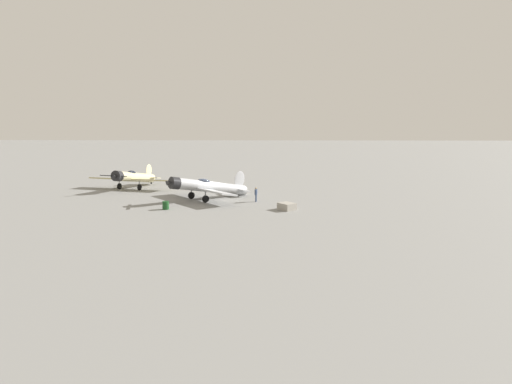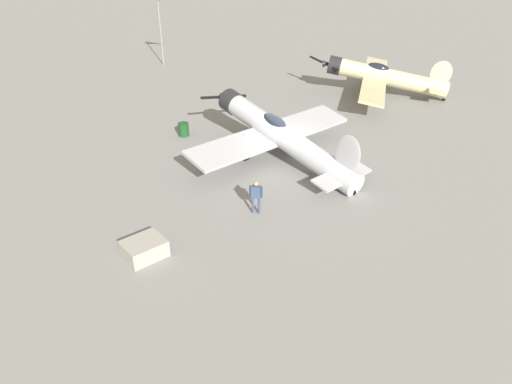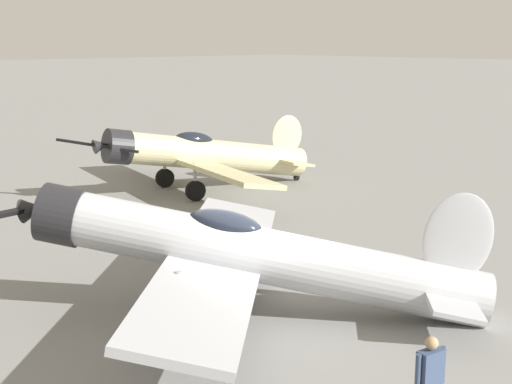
{
  "view_description": "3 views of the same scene",
  "coord_description": "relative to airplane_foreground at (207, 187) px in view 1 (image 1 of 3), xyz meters",
  "views": [
    {
      "loc": [
        -6.87,
        46.7,
        8.37
      ],
      "look_at": [
        -5.26,
        1.59,
        1.1
      ],
      "focal_mm": 28.75,
      "sensor_mm": 36.0,
      "label": 1
    },
    {
      "loc": [
        -23.69,
        1.36,
        11.57
      ],
      "look_at": [
        -5.26,
        1.59,
        1.1
      ],
      "focal_mm": 33.34,
      "sensor_mm": 36.0,
      "label": 2
    },
    {
      "loc": [
        -10.99,
        10.84,
        6.18
      ],
      "look_at": [
        4.61,
        -3.98,
        1.6
      ],
      "focal_mm": 50.5,
      "sensor_mm": 36.0,
      "label": 3
    }
  ],
  "objects": [
    {
      "name": "equipment_crate",
      "position": [
        -8.92,
        5.64,
        -1.12
      ],
      "size": [
        2.01,
        2.04,
        0.7
      ],
      "rotation": [
        0.0,
        0.0,
        5.42
      ],
      "color": "#9E998E",
      "rests_on": "ground_plane"
    },
    {
      "name": "airplane_foreground",
      "position": [
        0.0,
        0.0,
        0.0
      ],
      "size": [
        9.65,
        9.68,
        3.17
      ],
      "rotation": [
        0.0,
        0.0,
        7.01
      ],
      "color": "#B7BABF",
      "rests_on": "ground_plane"
    },
    {
      "name": "airplane_mid_apron",
      "position": [
        11.32,
        -8.02,
        0.05
      ],
      "size": [
        12.1,
        10.18,
        3.05
      ],
      "rotation": [
        0.0,
        0.0,
        7.62
      ],
      "color": "beige",
      "rests_on": "ground_plane"
    },
    {
      "name": "ground_crew_mechanic",
      "position": [
        -5.64,
        1.25,
        -0.49
      ],
      "size": [
        0.3,
        0.62,
        1.63
      ],
      "rotation": [
        0.0,
        0.0,
        6.1
      ],
      "color": "#384766",
      "rests_on": "ground_plane"
    },
    {
      "name": "fuel_drum",
      "position": [
        3.39,
        5.86,
        -1.06
      ],
      "size": [
        0.69,
        0.69,
        0.83
      ],
      "color": "#19471E",
      "rests_on": "ground_plane"
    },
    {
      "name": "ground_plane",
      "position": [
        -0.39,
        -0.34,
        -1.47
      ],
      "size": [
        400.0,
        400.0,
        0.0
      ],
      "primitive_type": "plane",
      "color": "gray"
    }
  ]
}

